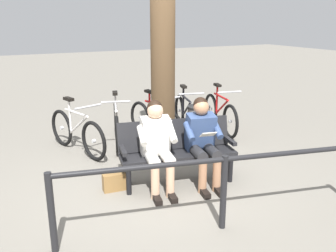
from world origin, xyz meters
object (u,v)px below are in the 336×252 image
object	(u,v)px
tree_trunk	(163,34)
person_reading	(203,137)
litter_bin	(198,128)
bicycle_orange	(185,115)
bicycle_blue	(155,122)
person_companion	(157,142)
bicycle_green	(77,132)
bicycle_red	(220,113)
bicycle_black	(116,125)
bench	(176,147)
handbag	(114,182)

from	to	relation	value
tree_trunk	person_reading	bearing A→B (deg)	89.71
litter_bin	bicycle_orange	world-z (taller)	bicycle_orange
bicycle_orange	bicycle_blue	distance (m)	0.76
person_companion	tree_trunk	distance (m)	1.82
litter_bin	bicycle_green	world-z (taller)	bicycle_green
litter_bin	bicycle_blue	world-z (taller)	bicycle_blue
tree_trunk	bicycle_red	bearing A→B (deg)	-156.92
litter_bin	bicycle_orange	size ratio (longest dim) A/B	0.48
bicycle_black	person_companion	bearing A→B (deg)	14.55
bicycle_red	bicycle_black	xyz separation A→B (m)	(2.14, -0.18, 0.00)
bicycle_orange	bicycle_green	size ratio (longest dim) A/B	1.01
bicycle_blue	bicycle_green	distance (m)	1.46
tree_trunk	bicycle_black	bearing A→B (deg)	-59.86
bicycle_red	bicycle_orange	distance (m)	0.72
bench	tree_trunk	size ratio (longest dim) A/B	0.42
bicycle_blue	person_companion	bearing A→B (deg)	-35.20
bench	handbag	size ratio (longest dim) A/B	5.55
bicycle_black	bicycle_green	xyz separation A→B (m)	(0.75, 0.12, 0.00)
bench	bicycle_blue	size ratio (longest dim) A/B	1.00
bicycle_red	bicycle_blue	xyz separation A→B (m)	(1.44, -0.02, 0.00)
bench	litter_bin	xyz separation A→B (m)	(-0.93, -0.92, -0.11)
person_companion	handbag	xyz separation A→B (m)	(0.55, -0.20, -0.54)
handbag	litter_bin	xyz separation A→B (m)	(-1.82, -0.81, 0.28)
litter_bin	bicycle_black	bearing A→B (deg)	-39.87
person_reading	bicycle_red	bearing A→B (deg)	-118.78
bicycle_blue	bicycle_black	bearing A→B (deg)	-114.05
bicycle_blue	bicycle_red	bearing A→B (deg)	78.83
bicycle_orange	person_companion	bearing A→B (deg)	-23.33
bicycle_black	bicycle_green	distance (m)	0.76
bicycle_orange	bicycle_green	xyz separation A→B (m)	(2.19, 0.12, 0.00)
handbag	bicycle_black	size ratio (longest dim) A/B	0.19
bicycle_blue	bicycle_green	xyz separation A→B (m)	(1.46, -0.05, 0.00)
person_companion	bicycle_black	bearing A→B (deg)	-81.80
tree_trunk	bicycle_orange	world-z (taller)	tree_trunk
bicycle_orange	person_reading	bearing A→B (deg)	-8.92
person_reading	tree_trunk	distance (m)	1.79
person_reading	litter_bin	xyz separation A→B (m)	(-0.64, -1.14, -0.27)
bench	bicycle_orange	world-z (taller)	bicycle_orange
person_companion	bicycle_blue	xyz separation A→B (m)	(-0.83, -1.80, -0.30)
handbag	bicycle_blue	distance (m)	2.12
bicycle_blue	bicycle_green	size ratio (longest dim) A/B	1.03
handbag	bicycle_orange	distance (m)	2.76
bicycle_red	bicycle_black	size ratio (longest dim) A/B	1.02
bench	person_reading	bearing A→B (deg)	153.14
bicycle_orange	bench	bearing A→B (deg)	-17.97
litter_bin	bicycle_green	xyz separation A→B (m)	(1.90, -0.84, -0.04)
handbag	bicycle_blue	world-z (taller)	bicycle_blue
handbag	person_reading	bearing A→B (deg)	164.34
bench	bicycle_orange	size ratio (longest dim) A/B	1.02
bicycle_red	bicycle_green	world-z (taller)	same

